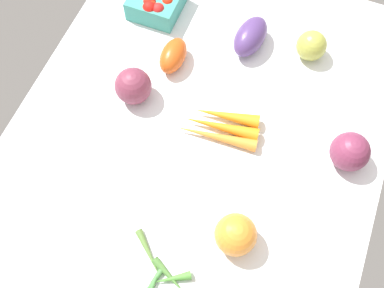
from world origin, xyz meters
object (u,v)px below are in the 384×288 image
at_px(red_onion_near_basket, 133,86).
at_px(eggplant, 250,36).
at_px(red_onion_center, 350,152).
at_px(okra_pile, 160,282).
at_px(heirloom_tomato_green, 311,46).
at_px(roma_tomato, 173,56).
at_px(heirloom_tomato_orange, 236,235).
at_px(berry_basket, 156,1).
at_px(carrot_bunch, 221,126).

bearing_deg(red_onion_near_basket, eggplant, -40.66).
height_order(red_onion_center, eggplant, red_onion_center).
xyz_separation_m(red_onion_near_basket, okra_pile, (-0.34, -0.20, -0.03)).
bearing_deg(heirloom_tomato_green, red_onion_center, -148.72).
bearing_deg(roma_tomato, eggplant, -53.08).
xyz_separation_m(okra_pile, eggplant, (0.56, 0.02, 0.02)).
bearing_deg(roma_tomato, red_onion_near_basket, 157.81).
distance_m(okra_pile, heirloom_tomato_orange, 0.16).
relative_size(red_onion_center, berry_basket, 0.69).
relative_size(red_onion_center, roma_tomato, 0.85).
bearing_deg(carrot_bunch, berry_basket, 45.52).
xyz_separation_m(carrot_bunch, berry_basket, (0.24, 0.25, 0.02)).
bearing_deg(okra_pile, heirloom_tomato_green, -11.19).
bearing_deg(heirloom_tomato_orange, berry_basket, 37.62).
distance_m(roma_tomato, okra_pile, 0.48).
xyz_separation_m(okra_pile, heirloom_tomato_green, (0.58, -0.12, 0.03)).
relative_size(roma_tomato, carrot_bunch, 0.53).
xyz_separation_m(red_onion_center, berry_basket, (0.22, 0.51, -0.01)).
bearing_deg(eggplant, okra_pile, -169.79).
bearing_deg(carrot_bunch, red_onion_center, -84.37).
height_order(carrot_bunch, heirloom_tomato_green, heirloom_tomato_green).
xyz_separation_m(red_onion_near_basket, eggplant, (0.22, -0.19, -0.01)).
bearing_deg(red_onion_center, red_onion_near_basket, 92.04).
bearing_deg(berry_basket, red_onion_near_basket, -168.32).
relative_size(roma_tomato, heirloom_tomato_orange, 1.17).
distance_m(red_onion_near_basket, heirloom_tomato_orange, 0.37).
xyz_separation_m(roma_tomato, berry_basket, (0.13, 0.09, 0.00)).
relative_size(red_onion_center, carrot_bunch, 0.45).
height_order(red_onion_center, heirloom_tomato_green, red_onion_center).
relative_size(okra_pile, berry_basket, 1.28).
bearing_deg(berry_basket, red_onion_center, -113.42).
xyz_separation_m(red_onion_center, heirloom_tomato_orange, (-0.24, 0.15, -0.00)).
distance_m(red_onion_near_basket, carrot_bunch, 0.20).
height_order(red_onion_near_basket, roma_tomato, red_onion_near_basket).
bearing_deg(heirloom_tomato_green, carrot_bunch, 154.38).
xyz_separation_m(okra_pile, berry_basket, (0.58, 0.25, 0.02)).
distance_m(red_onion_center, eggplant, 0.34).
bearing_deg(red_onion_center, eggplant, 53.26).
height_order(berry_basket, heirloom_tomato_orange, heirloom_tomato_orange).
relative_size(red_onion_near_basket, heirloom_tomato_orange, 1.00).
xyz_separation_m(roma_tomato, eggplant, (0.11, -0.14, 0.00)).
height_order(red_onion_center, berry_basket, red_onion_center).
height_order(carrot_bunch, heirloom_tomato_orange, heirloom_tomato_orange).
height_order(red_onion_center, okra_pile, red_onion_center).
bearing_deg(carrot_bunch, okra_pile, -179.22).
relative_size(carrot_bunch, berry_basket, 1.53).
xyz_separation_m(red_onion_center, heirloom_tomato_green, (0.23, 0.14, -0.01)).
distance_m(okra_pile, berry_basket, 0.63).
bearing_deg(red_onion_near_basket, okra_pile, -149.15).
distance_m(carrot_bunch, berry_basket, 0.35).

